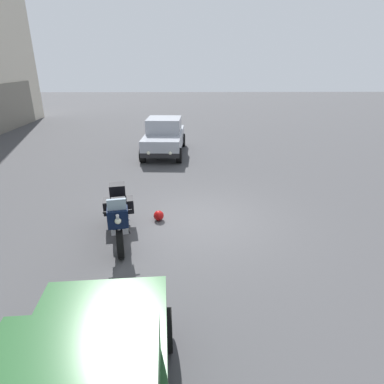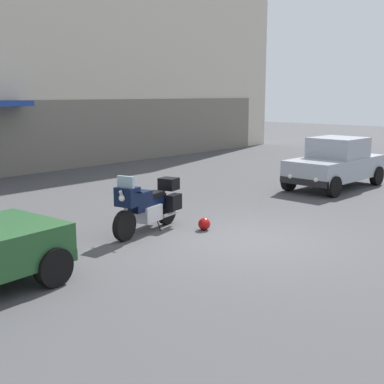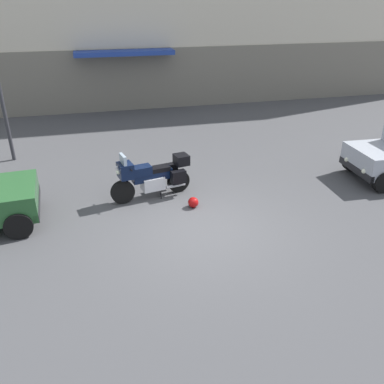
% 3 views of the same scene
% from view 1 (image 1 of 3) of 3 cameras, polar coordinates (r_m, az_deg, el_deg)
% --- Properties ---
extents(ground_plane, '(80.00, 80.00, 0.00)m').
position_cam_1_polar(ground_plane, '(8.83, 1.39, -5.07)').
color(ground_plane, '#424244').
extents(motorcycle, '(2.24, 0.98, 1.36)m').
position_cam_1_polar(motorcycle, '(7.93, -12.87, -3.98)').
color(motorcycle, black).
rests_on(motorcycle, ground).
extents(helmet, '(0.28, 0.28, 0.28)m').
position_cam_1_polar(helmet, '(8.82, -5.93, -4.19)').
color(helmet, '#990C0C').
rests_on(helmet, ground).
extents(car_hatchback_near, '(3.93, 1.93, 1.64)m').
position_cam_1_polar(car_hatchback_near, '(15.19, -4.95, 9.79)').
color(car_hatchback_near, '#9EA3AD').
rests_on(car_hatchback_near, ground).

